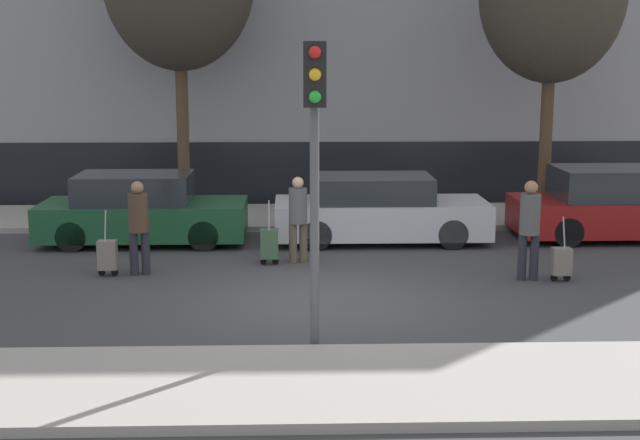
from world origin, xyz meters
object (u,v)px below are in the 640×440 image
object	(u,v)px
trolley_center	(269,244)
traffic_light	(315,135)
parked_car_2	(621,206)
trolley_right	(561,261)
parked_car_1	(379,210)
pedestrian_right	(530,224)
parked_car_0	(141,211)
pedestrian_center	(298,215)
pedestrian_left	(139,222)
trolley_left	(107,255)

from	to	relation	value
trolley_center	traffic_light	xyz separation A→B (m)	(0.71, -4.82, 2.43)
parked_car_2	trolley_right	size ratio (longest dim) A/B	4.04
parked_car_1	pedestrian_right	size ratio (longest dim) A/B	2.53
parked_car_0	parked_car_2	xyz separation A→B (m)	(9.93, 0.15, 0.03)
trolley_center	trolley_right	distance (m)	5.16
parked_car_0	parked_car_1	bearing A→B (deg)	0.11
pedestrian_right	parked_car_1	bearing A→B (deg)	-44.82
parked_car_1	parked_car_2	distance (m)	5.08
pedestrian_center	trolley_center	xyz separation A→B (m)	(-0.53, -0.15, -0.52)
pedestrian_right	pedestrian_center	bearing A→B (deg)	-9.08
pedestrian_center	traffic_light	size ratio (longest dim) A/B	0.40
pedestrian_center	parked_car_2	bearing A→B (deg)	0.25
pedestrian_left	trolley_right	world-z (taller)	pedestrian_left
parked_car_0	parked_car_2	distance (m)	9.93
parked_car_1	trolley_right	xyz separation A→B (m)	(2.77, -3.40, -0.30)
pedestrian_left	pedestrian_right	world-z (taller)	pedestrian_right
parked_car_0	pedestrian_left	xyz separation A→B (m)	(0.41, -2.69, 0.27)
parked_car_0	trolley_center	size ratio (longest dim) A/B	3.46
trolley_left	trolley_right	world-z (taller)	trolley_left
pedestrian_left	traffic_light	xyz separation A→B (m)	(2.95, -4.14, 1.88)
trolley_center	trolley_right	size ratio (longest dim) A/B	1.07
trolley_center	traffic_light	world-z (taller)	traffic_light
pedestrian_center	trolley_center	distance (m)	0.75
parked_car_1	parked_car_0	bearing A→B (deg)	-179.89
trolley_left	traffic_light	xyz separation A→B (m)	(3.50, -4.05, 2.44)
parked_car_1	parked_car_2	world-z (taller)	parked_car_2
trolley_left	pedestrian_center	distance (m)	3.48
pedestrian_left	trolley_left	size ratio (longest dim) A/B	1.41
parked_car_1	trolley_right	size ratio (longest dim) A/B	3.89
pedestrian_left	pedestrian_center	xyz separation A→B (m)	(2.77, 0.83, -0.03)
pedestrian_left	trolley_right	bearing A→B (deg)	-15.02
trolley_center	trolley_right	bearing A→B (deg)	-15.48
pedestrian_center	traffic_light	xyz separation A→B (m)	(0.18, -4.97, 1.91)
parked_car_0	pedestrian_center	distance (m)	3.69
pedestrian_left	trolley_center	size ratio (longest dim) A/B	1.38
parked_car_0	trolley_right	distance (m)	8.35
parked_car_0	trolley_center	world-z (taller)	parked_car_0
trolley_center	pedestrian_right	xyz separation A→B (m)	(4.44, -1.27, 0.59)
parked_car_2	traffic_light	world-z (taller)	traffic_light
pedestrian_center	pedestrian_right	xyz separation A→B (m)	(3.91, -1.43, 0.07)
parked_car_1	pedestrian_right	bearing A→B (deg)	-55.81
trolley_left	pedestrian_right	xyz separation A→B (m)	(7.22, -0.50, 0.60)
trolley_right	trolley_center	bearing A→B (deg)	164.52
pedestrian_right	traffic_light	bearing A→B (deg)	54.57
parked_car_2	pedestrian_right	distance (m)	4.47
pedestrian_center	trolley_right	bearing A→B (deg)	-35.32
pedestrian_right	parked_car_0	bearing A→B (deg)	-13.85
parked_car_0	trolley_right	bearing A→B (deg)	-23.94
pedestrian_right	traffic_light	size ratio (longest dim) A/B	0.43
traffic_light	trolley_left	bearing A→B (deg)	130.80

